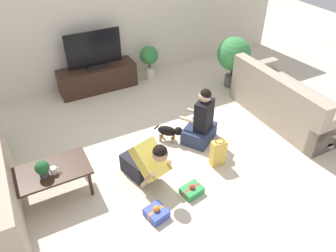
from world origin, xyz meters
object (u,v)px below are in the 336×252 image
dog (170,131)px  coffee_table (49,174)px  sofa_right (287,103)px  tv_console (98,78)px  potted_plant_back_right (149,58)px  potted_plant_corner_right (234,55)px  mug (54,170)px  person_kneeling (146,162)px  person_sitting (201,123)px  tabletop_plant (42,168)px  gift_bag_a (218,153)px  gift_box_a (192,190)px  tv (94,52)px  gift_box_b (156,213)px

dog → coffee_table: bearing=145.5°
sofa_right → coffee_table: 3.93m
tv_console → dog: 2.16m
potted_plant_back_right → potted_plant_corner_right: 1.69m
potted_plant_corner_right → dog: bearing=-152.3°
sofa_right → dog: size_ratio=5.50×
sofa_right → mug: bearing=90.3°
potted_plant_back_right → person_kneeling: (-1.30, -2.68, -0.10)m
sofa_right → potted_plant_corner_right: (-0.15, 1.36, 0.35)m
person_kneeling → person_sitting: size_ratio=0.87×
dog → tabletop_plant: 1.99m
person_sitting → tabletop_plant: bearing=-29.7°
dog → gift_bag_a: bearing=-109.7°
person_kneeling → gift_box_a: bearing=-64.9°
person_kneeling → gift_box_a: size_ratio=2.65×
tv_console → potted_plant_back_right: size_ratio=2.13×
person_kneeling → coffee_table: bearing=149.1°
tv → potted_plant_corner_right: (2.39, -1.10, -0.14)m
tv_console → gift_box_a: size_ratio=4.82×
person_kneeling → person_sitting: person_sitting is taller
potted_plant_back_right → person_sitting: person_sitting is taller
tv_console → gift_box_b: bearing=-96.1°
gift_bag_a → tabletop_plant: bearing=169.4°
sofa_right → gift_bag_a: 1.76m
tv_console → tabletop_plant: bearing=-120.3°
tv_console → coffee_table: bearing=-119.9°
coffee_table → person_sitting: size_ratio=1.07×
potted_plant_back_right → gift_box_b: size_ratio=2.35×
sofa_right → tv_console: bearing=45.9°
person_sitting → potted_plant_corner_right: bearing=-174.5°
dog → gift_box_a: dog is taller
potted_plant_back_right → gift_box_a: bearing=-105.5°
gift_box_b → person_kneeling: bearing=75.7°
coffee_table → dog: bearing=9.3°
tv → gift_bag_a: size_ratio=2.38×
person_kneeling → tv_console: bearing=69.9°
coffee_table → sofa_right: bearing=-0.7°
coffee_table → gift_box_b: coffee_table is taller
sofa_right → gift_box_a: size_ratio=6.56×
coffee_table → person_kneeling: bearing=-15.2°
dog → tabletop_plant: size_ratio=1.64×
coffee_table → dog: (1.87, 0.30, -0.20)m
dog → gift_box_b: (-0.84, -1.23, -0.13)m
gift_box_b → potted_plant_corner_right: bearing=39.0°
tv → gift_bag_a: bearing=-73.9°
dog → tabletop_plant: tabletop_plant is taller
tv_console → gift_bag_a: (0.84, -2.90, -0.03)m
person_sitting → dog: size_ratio=2.55×
potted_plant_back_right → tabletop_plant: (-2.54, -2.42, 0.11)m
person_sitting → mug: 2.25m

